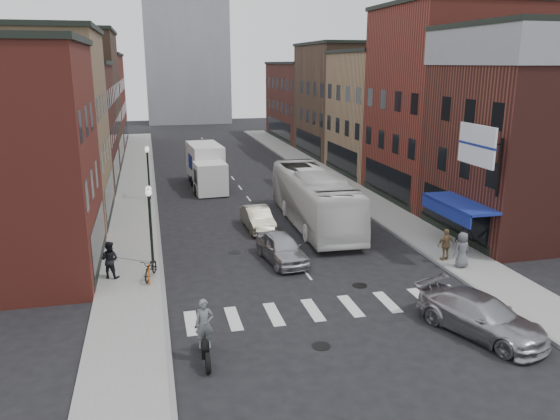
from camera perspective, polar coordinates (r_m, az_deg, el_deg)
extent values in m
plane|color=black|center=(26.37, 3.44, -7.47)|extent=(160.00, 160.00, 0.00)
cube|color=gray|center=(46.38, -14.82, 2.09)|extent=(3.00, 74.00, 0.15)
cube|color=gray|center=(48.96, 5.48, 3.20)|extent=(3.00, 74.00, 0.15)
cube|color=gray|center=(46.38, -12.96, 2.11)|extent=(0.20, 74.00, 0.16)
cube|color=gray|center=(48.51, 3.80, 3.03)|extent=(0.20, 74.00, 0.16)
cube|color=silver|center=(23.77, 5.58, -10.14)|extent=(12.00, 2.20, 0.01)
cube|color=black|center=(29.17, -18.46, -2.66)|extent=(0.08, 7.20, 2.20)
cube|color=#A4825A|center=(38.28, -25.43, 7.49)|extent=(10.00, 10.00, 12.00)
cube|color=black|center=(38.32, -17.40, 1.57)|extent=(0.08, 8.00, 2.20)
cube|color=black|center=(38.12, -26.50, 16.66)|extent=(10.30, 10.20, 0.30)
cube|color=#4D211B|center=(48.17, -23.00, 7.82)|extent=(10.00, 10.00, 10.00)
cube|color=black|center=(48.10, -16.72, 4.26)|extent=(0.08, 8.00, 2.20)
cube|color=black|center=(47.90, -23.64, 13.93)|extent=(10.30, 10.20, 0.30)
cube|color=#483224|center=(58.89, -21.51, 10.55)|extent=(10.00, 12.00, 13.00)
cube|color=black|center=(58.95, -16.23, 6.19)|extent=(0.08, 9.60, 2.20)
cube|color=black|center=(58.86, -22.15, 17.00)|extent=(10.30, 12.20, 0.30)
cube|color=maroon|center=(72.83, -20.02, 10.57)|extent=(10.00, 16.00, 11.00)
cube|color=black|center=(72.81, -15.82, 7.81)|extent=(0.08, 12.80, 2.20)
cube|color=black|center=(72.69, -20.43, 15.00)|extent=(10.30, 16.20, 0.30)
cube|color=#4D211B|center=(35.80, 25.14, 7.09)|extent=(10.00, 9.00, 12.00)
cube|color=black|center=(33.77, 17.67, -0.22)|extent=(0.08, 7.20, 2.20)
cube|color=black|center=(35.62, 26.29, 16.90)|extent=(10.30, 9.20, 0.30)
cube|color=maroon|center=(43.50, 17.49, 10.31)|extent=(10.00, 10.00, 14.00)
cube|color=black|center=(41.93, 11.05, 3.10)|extent=(0.08, 8.00, 2.20)
cube|color=black|center=(43.58, 18.28, 19.70)|extent=(10.30, 10.20, 0.30)
cube|color=#A4825A|center=(52.43, 11.75, 9.74)|extent=(10.00, 10.00, 11.00)
cube|color=black|center=(51.03, 6.42, 5.40)|extent=(0.08, 8.00, 2.20)
cube|color=black|center=(52.24, 12.09, 15.92)|extent=(10.30, 10.20, 0.30)
cube|color=#483224|center=(62.49, 7.44, 11.20)|extent=(10.00, 12.00, 12.00)
cube|color=black|center=(61.35, 2.92, 7.10)|extent=(0.08, 9.60, 2.20)
cube|color=black|center=(62.39, 7.64, 16.84)|extent=(10.30, 12.20, 0.30)
cube|color=#4D211B|center=(75.78, 3.59, 11.19)|extent=(10.00, 16.00, 10.00)
cube|color=black|center=(74.78, -0.15, 8.55)|extent=(0.08, 12.80, 2.20)
cube|color=black|center=(75.60, 3.65, 15.09)|extent=(10.30, 16.20, 0.30)
cube|color=navy|center=(31.39, 18.25, 0.67)|extent=(1.80, 5.00, 0.15)
cube|color=navy|center=(31.04, 16.86, -0.04)|extent=(0.10, 5.00, 0.70)
cylinder|color=black|center=(29.73, 21.93, 4.11)|extent=(0.12, 0.12, 3.00)
cylinder|color=black|center=(29.15, 21.03, 6.40)|extent=(1.40, 0.08, 0.08)
cube|color=silver|center=(28.76, 19.87, 6.40)|extent=(0.12, 3.00, 2.00)
cylinder|color=black|center=(28.44, -13.35, -1.89)|extent=(0.14, 0.14, 4.00)
cylinder|color=black|center=(27.94, -13.60, 2.04)|extent=(0.06, 0.90, 0.06)
sphere|color=white|center=(27.51, -13.58, 1.74)|extent=(0.32, 0.32, 0.32)
sphere|color=white|center=(28.39, -13.60, 2.14)|extent=(0.32, 0.32, 0.32)
cylinder|color=black|center=(42.05, -13.57, 3.55)|extent=(0.14, 0.14, 4.00)
cylinder|color=black|center=(41.71, -13.74, 6.24)|extent=(0.06, 0.90, 0.06)
sphere|color=white|center=(41.27, -13.73, 6.08)|extent=(0.32, 0.32, 0.32)
sphere|color=white|center=(42.16, -13.74, 6.27)|extent=(0.32, 0.32, 0.32)
cylinder|color=#D8590C|center=(26.08, -13.52, -6.84)|extent=(0.08, 0.08, 0.80)
cylinder|color=#D8590C|center=(26.64, -13.53, -6.37)|extent=(0.08, 0.08, 0.80)
cube|color=white|center=(43.33, -7.28, 3.29)|extent=(2.55, 2.74, 2.48)
cube|color=black|center=(43.28, -7.29, 3.61)|extent=(2.51, 1.55, 1.09)
cube|color=white|center=(46.87, -7.83, 5.09)|extent=(2.83, 5.32, 2.87)
cube|color=navy|center=(46.87, -7.83, 5.09)|extent=(2.65, 2.15, 1.19)
cube|color=black|center=(46.99, -7.74, 3.09)|extent=(2.63, 6.58, 0.35)
cylinder|color=black|center=(43.61, -8.76, 2.11)|extent=(0.28, 0.89, 0.89)
cylinder|color=black|center=(43.84, -5.79, 2.28)|extent=(0.28, 0.89, 0.89)
cylinder|color=black|center=(46.89, -9.12, 3.01)|extent=(0.28, 0.89, 0.89)
cylinder|color=black|center=(47.11, -6.36, 3.16)|extent=(0.28, 0.89, 0.89)
cylinder|color=black|center=(48.83, -9.32, 3.48)|extent=(0.28, 0.89, 0.89)
cylinder|color=black|center=(49.04, -6.66, 3.63)|extent=(0.28, 0.89, 0.89)
cylinder|color=black|center=(20.59, -8.05, -13.34)|extent=(0.15, 0.70, 0.70)
cylinder|color=black|center=(19.19, -7.55, -15.58)|extent=(0.15, 0.70, 0.70)
cube|color=black|center=(19.77, -7.83, -13.83)|extent=(0.37, 1.30, 0.37)
cube|color=black|center=(20.09, -8.05, -11.97)|extent=(0.59, 0.11, 0.06)
imported|color=slate|center=(19.27, -7.89, -11.69)|extent=(0.67, 0.47, 1.76)
imported|color=silver|center=(34.93, 3.56, 1.22)|extent=(3.30, 12.63, 3.50)
imported|color=#AFAFB4|center=(28.61, 0.18, -4.00)|extent=(2.30, 4.58, 1.50)
imported|color=#A7A388|center=(34.19, -2.35, -0.88)|extent=(1.60, 4.30, 1.40)
imported|color=#A2A2A7|center=(22.62, 20.25, -10.32)|extent=(3.93, 5.63, 1.51)
imported|color=black|center=(26.86, -13.34, -5.94)|extent=(1.14, 2.02, 1.01)
imported|color=black|center=(27.32, -17.38, -4.97)|extent=(1.01, 0.83, 1.81)
imported|color=black|center=(31.42, 18.72, -2.48)|extent=(1.25, 0.76, 1.80)
imported|color=olive|center=(29.64, 16.95, -3.48)|extent=(1.05, 0.61, 1.70)
imported|color=#54555B|center=(28.89, 18.50, -3.96)|extent=(0.95, 0.68, 1.82)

